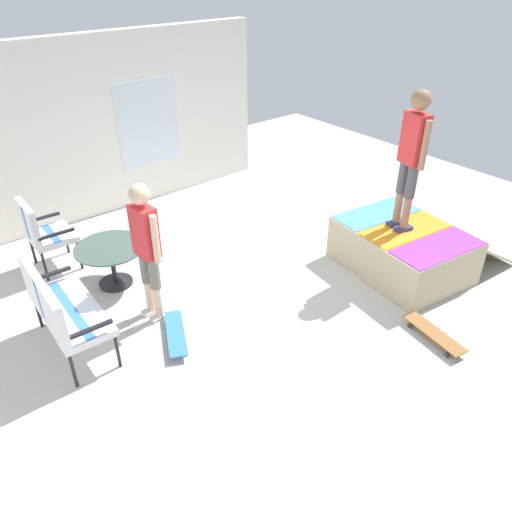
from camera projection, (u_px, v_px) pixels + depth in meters
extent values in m
cube|color=beige|center=(275.00, 306.00, 6.25)|extent=(12.00, 12.00, 0.10)
cube|color=white|center=(93.00, 130.00, 7.72)|extent=(0.20, 6.00, 2.79)
cube|color=silver|center=(148.00, 123.00, 8.15)|extent=(0.03, 1.10, 1.40)
cube|color=tan|center=(402.00, 250.00, 6.72)|extent=(1.80, 1.47, 0.62)
cube|color=purple|center=(438.00, 247.00, 6.16)|extent=(0.68, 1.28, 0.01)
cube|color=orange|center=(406.00, 229.00, 6.55)|extent=(0.68, 1.28, 0.01)
cube|color=#4C99D8|center=(377.00, 213.00, 6.95)|extent=(0.68, 1.28, 0.01)
cylinder|color=#B2B2B7|center=(371.00, 244.00, 6.30)|extent=(1.58, 0.26, 0.05)
cube|color=tan|center=(452.00, 232.00, 7.20)|extent=(1.71, 1.09, 0.52)
cylinder|color=black|center=(118.00, 351.00, 5.17)|extent=(0.04, 0.04, 0.44)
cylinder|color=black|center=(78.00, 297.00, 5.96)|extent=(0.04, 0.04, 0.44)
cylinder|color=black|center=(73.00, 370.00, 4.93)|extent=(0.04, 0.04, 0.44)
cylinder|color=black|center=(38.00, 312.00, 5.72)|extent=(0.04, 0.04, 0.44)
cube|color=silver|center=(71.00, 312.00, 5.31)|extent=(1.27, 0.60, 0.08)
cube|color=#3872C6|center=(70.00, 309.00, 5.28)|extent=(1.21, 0.15, 0.00)
cube|color=silver|center=(43.00, 298.00, 5.03)|extent=(1.25, 0.13, 0.50)
cube|color=#3872C6|center=(43.00, 298.00, 5.03)|extent=(0.10, 0.09, 0.46)
cube|color=black|center=(89.00, 330.00, 4.81)|extent=(0.06, 0.47, 0.04)
cube|color=black|center=(50.00, 274.00, 5.63)|extent=(0.06, 0.47, 0.04)
cylinder|color=black|center=(80.00, 255.00, 6.78)|extent=(0.04, 0.04, 0.44)
cylinder|color=black|center=(66.00, 239.00, 7.15)|extent=(0.04, 0.04, 0.44)
cylinder|color=black|center=(45.00, 266.00, 6.54)|extent=(0.04, 0.04, 0.44)
cylinder|color=black|center=(33.00, 250.00, 6.90)|extent=(0.04, 0.04, 0.44)
cube|color=silver|center=(52.00, 236.00, 6.71)|extent=(0.64, 0.57, 0.08)
cube|color=#3872C6|center=(51.00, 233.00, 6.68)|extent=(0.58, 0.12, 0.00)
cube|color=silver|center=(29.00, 222.00, 6.43)|extent=(0.62, 0.10, 0.50)
cube|color=#3872C6|center=(29.00, 222.00, 6.43)|extent=(0.10, 0.09, 0.46)
cube|color=black|center=(56.00, 234.00, 6.42)|extent=(0.06, 0.47, 0.04)
cube|color=black|center=(42.00, 218.00, 6.82)|extent=(0.06, 0.47, 0.04)
cylinder|color=black|center=(113.00, 266.00, 6.44)|extent=(0.06, 0.06, 0.55)
cylinder|color=black|center=(116.00, 282.00, 6.58)|extent=(0.44, 0.44, 0.03)
cylinder|color=#425651|center=(110.00, 247.00, 6.29)|extent=(0.90, 0.90, 0.02)
cube|color=silver|center=(160.00, 316.00, 5.96)|extent=(0.13, 0.25, 0.05)
cylinder|color=beige|center=(158.00, 301.00, 5.84)|extent=(0.10, 0.10, 0.41)
cylinder|color=slate|center=(154.00, 273.00, 5.62)|extent=(0.13, 0.13, 0.41)
cube|color=silver|center=(152.00, 310.00, 6.06)|extent=(0.13, 0.25, 0.05)
cylinder|color=beige|center=(150.00, 295.00, 5.94)|extent=(0.10, 0.10, 0.41)
cylinder|color=slate|center=(146.00, 267.00, 5.72)|extent=(0.13, 0.13, 0.41)
cube|color=red|center=(145.00, 231.00, 5.40)|extent=(0.34, 0.21, 0.60)
sphere|color=beige|center=(139.00, 194.00, 5.17)|extent=(0.23, 0.23, 0.23)
cylinder|color=beige|center=(155.00, 239.00, 5.29)|extent=(0.08, 0.08, 0.57)
cylinder|color=beige|center=(135.00, 227.00, 5.53)|extent=(0.08, 0.08, 0.57)
cube|color=navy|center=(403.00, 228.00, 6.51)|extent=(0.17, 0.26, 0.05)
cylinder|color=#9E7051|center=(406.00, 212.00, 6.39)|extent=(0.10, 0.10, 0.43)
cylinder|color=#4C4C51|center=(412.00, 182.00, 6.16)|extent=(0.13, 0.13, 0.43)
cube|color=navy|center=(395.00, 223.00, 6.64)|extent=(0.17, 0.26, 0.05)
cylinder|color=#9E7051|center=(398.00, 207.00, 6.52)|extent=(0.10, 0.10, 0.43)
cylinder|color=#4C4C51|center=(403.00, 177.00, 6.29)|extent=(0.13, 0.13, 0.43)
cube|color=red|center=(414.00, 139.00, 5.95)|extent=(0.36, 0.26, 0.63)
sphere|color=#9E7051|center=(421.00, 100.00, 5.70)|extent=(0.24, 0.24, 0.24)
cylinder|color=#9E7051|center=(425.00, 146.00, 5.80)|extent=(0.08, 0.08, 0.60)
cylinder|color=#9E7051|center=(404.00, 135.00, 6.12)|extent=(0.08, 0.08, 0.60)
cube|color=#3372B2|center=(176.00, 333.00, 5.60)|extent=(0.81, 0.53, 0.02)
cylinder|color=#333333|center=(180.00, 321.00, 5.88)|extent=(0.06, 0.05, 0.06)
cylinder|color=#333333|center=(167.00, 323.00, 5.85)|extent=(0.06, 0.05, 0.06)
cylinder|color=#333333|center=(186.00, 353.00, 5.42)|extent=(0.06, 0.05, 0.06)
cylinder|color=#333333|center=(171.00, 355.00, 5.39)|extent=(0.06, 0.05, 0.06)
cube|color=brown|center=(434.00, 333.00, 5.60)|extent=(0.82, 0.33, 0.02)
cylinder|color=#333333|center=(420.00, 321.00, 5.87)|extent=(0.06, 0.04, 0.06)
cylinder|color=#333333|center=(410.00, 326.00, 5.81)|extent=(0.06, 0.04, 0.06)
cylinder|color=#333333|center=(457.00, 350.00, 5.46)|extent=(0.06, 0.04, 0.06)
cylinder|color=#333333|center=(447.00, 355.00, 5.39)|extent=(0.06, 0.04, 0.06)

